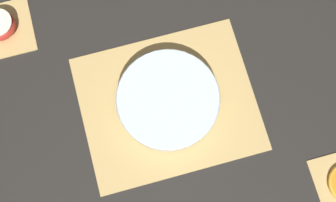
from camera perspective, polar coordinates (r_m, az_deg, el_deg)
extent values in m
plane|color=black|center=(1.11, 0.00, -0.34)|extent=(6.00, 6.00, 0.00)
cube|color=tan|center=(1.11, 0.00, -0.31)|extent=(0.41, 0.34, 0.01)
cube|color=#3D2D19|center=(1.11, -7.31, -2.21)|extent=(0.01, 0.33, 0.00)
cube|color=#3D2D19|center=(1.11, -4.39, -1.44)|extent=(0.01, 0.33, 0.00)
cube|color=#3D2D19|center=(1.11, -1.46, -0.67)|extent=(0.01, 0.33, 0.00)
cube|color=#3D2D19|center=(1.11, 1.45, 0.10)|extent=(0.01, 0.33, 0.00)
cube|color=#3D2D19|center=(1.12, 4.34, 0.87)|extent=(0.01, 0.33, 0.00)
cube|color=#3D2D19|center=(1.13, 7.19, 1.62)|extent=(0.01, 0.33, 0.00)
cube|color=#3D2D19|center=(1.14, 19.45, -9.95)|extent=(0.00, 0.14, 0.00)
cube|color=tan|center=(1.24, -19.49, 8.18)|extent=(0.15, 0.15, 0.01)
cube|color=#3D2D19|center=(1.24, -19.51, 8.21)|extent=(0.00, 0.14, 0.00)
cube|color=#3D2D19|center=(1.23, -17.90, 8.70)|extent=(0.00, 0.14, 0.00)
cylinder|color=silver|center=(1.08, 0.00, 0.07)|extent=(0.23, 0.23, 0.05)
torus|color=silver|center=(1.07, 0.00, 0.32)|extent=(0.24, 0.24, 0.01)
cylinder|color=#F7EFC6|center=(1.07, 2.01, -2.85)|extent=(0.02, 0.02, 0.01)
cylinder|color=#F7EFC6|center=(1.06, 4.47, -0.55)|extent=(0.03, 0.03, 0.01)
cylinder|color=#F7EFC6|center=(1.08, 1.67, 0.45)|extent=(0.03, 0.03, 0.01)
cylinder|color=#F7EFC6|center=(1.09, -1.68, 3.54)|extent=(0.03, 0.03, 0.01)
cylinder|color=#F7EFC6|center=(1.11, 3.63, 2.20)|extent=(0.03, 0.03, 0.01)
cylinder|color=#F7EFC6|center=(1.08, 3.48, -1.29)|extent=(0.03, 0.03, 0.01)
cube|color=#EFEACC|center=(1.08, -0.62, -1.70)|extent=(0.03, 0.03, 0.03)
cube|color=#EFEACC|center=(1.11, 3.18, 3.59)|extent=(0.03, 0.03, 0.03)
cube|color=#EFEACC|center=(1.06, -4.12, -2.70)|extent=(0.03, 0.03, 0.03)
cube|color=#EFEACC|center=(1.10, -0.51, 1.29)|extent=(0.02, 0.02, 0.02)
cube|color=#EFEACC|center=(1.08, -0.13, -0.09)|extent=(0.02, 0.02, 0.02)
cube|color=#EFEACC|center=(1.06, 0.48, -4.49)|extent=(0.03, 0.03, 0.03)
cube|color=#EFEACC|center=(1.10, -4.38, -0.86)|extent=(0.03, 0.03, 0.03)
ellipsoid|color=orange|center=(1.10, 0.21, 3.88)|extent=(0.03, 0.01, 0.01)
ellipsoid|color=orange|center=(1.07, -0.23, 0.96)|extent=(0.03, 0.01, 0.01)
ellipsoid|color=red|center=(1.08, 1.45, -1.80)|extent=(0.03, 0.02, 0.02)
ellipsoid|color=red|center=(1.10, -2.47, 1.07)|extent=(0.03, 0.01, 0.01)
ellipsoid|color=orange|center=(1.07, 3.99, 0.96)|extent=(0.03, 0.02, 0.01)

